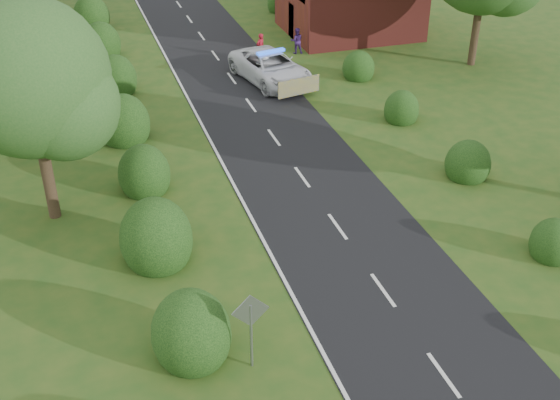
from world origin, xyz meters
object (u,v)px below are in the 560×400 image
object	(u,v)px
road_sign	(251,321)
pedestrian_purple	(297,41)
pedestrian_red	(260,47)
police_van	(271,68)

from	to	relation	value
road_sign	pedestrian_purple	bearing A→B (deg)	68.47
pedestrian_red	pedestrian_purple	distance (m)	2.58
pedestrian_red	pedestrian_purple	world-z (taller)	pedestrian_red
road_sign	pedestrian_red	size ratio (longest dim) A/B	1.51
pedestrian_purple	pedestrian_red	bearing A→B (deg)	26.15
road_sign	police_van	xyz separation A→B (m)	(6.97, 20.88, -0.83)
road_sign	pedestrian_red	bearing A→B (deg)	73.14
police_van	pedestrian_red	world-z (taller)	police_van
police_van	road_sign	bearing A→B (deg)	-120.39
police_van	pedestrian_red	distance (m)	3.43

